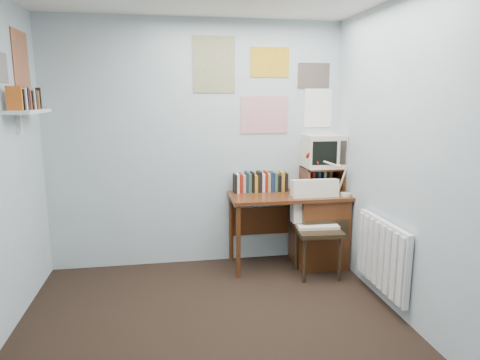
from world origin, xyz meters
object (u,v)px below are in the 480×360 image
object	(u,v)px
desk_chair	(318,231)
radiator	(382,255)
tv_riser	(322,179)
crt_tv	(323,149)
desk_lamp	(346,177)
wall_shelf	(28,111)
desk	(313,226)

from	to	relation	value
desk_chair	radiator	world-z (taller)	desk_chair
tv_riser	crt_tv	size ratio (longest dim) A/B	1.02
desk_lamp	wall_shelf	bearing A→B (deg)	-170.19
desk_chair	crt_tv	size ratio (longest dim) A/B	2.31
desk_lamp	crt_tv	bearing A→B (deg)	120.81
wall_shelf	tv_riser	bearing A→B (deg)	10.32
desk_chair	radiator	xyz separation A→B (m)	(0.34, -0.62, -0.03)
desk_chair	desk	bearing A→B (deg)	84.10
desk_chair	crt_tv	distance (m)	0.88
desk	tv_riser	bearing A→B (deg)	42.96
desk	desk_chair	size ratio (longest dim) A/B	1.32
desk	tv_riser	world-z (taller)	tv_riser
crt_tv	wall_shelf	size ratio (longest dim) A/B	0.63
radiator	wall_shelf	world-z (taller)	wall_shelf
crt_tv	wall_shelf	distance (m)	2.78
desk_chair	wall_shelf	bearing A→B (deg)	-174.22
radiator	desk_lamp	bearing A→B (deg)	91.51
tv_riser	wall_shelf	distance (m)	2.83
crt_tv	wall_shelf	world-z (taller)	wall_shelf
desk_lamp	tv_riser	xyz separation A→B (m)	(-0.15, 0.28, -0.07)
desk_chair	desk_lamp	distance (m)	0.61
wall_shelf	desk_lamp	bearing A→B (deg)	4.25
tv_riser	desk_chair	bearing A→B (deg)	-112.53
wall_shelf	desk	bearing A→B (deg)	8.40
tv_riser	crt_tv	world-z (taller)	crt_tv
desk_chair	radiator	size ratio (longest dim) A/B	1.14
radiator	wall_shelf	distance (m)	3.15
desk	desk_lamp	xyz separation A→B (m)	(0.27, -0.17, 0.55)
desk_chair	tv_riser	bearing A→B (deg)	71.55
desk_lamp	wall_shelf	size ratio (longest dim) A/B	0.64
desk	desk_lamp	bearing A→B (deg)	-32.16
radiator	wall_shelf	xyz separation A→B (m)	(-2.86, 0.55, 1.20)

